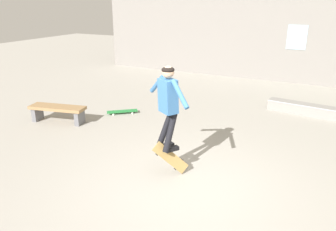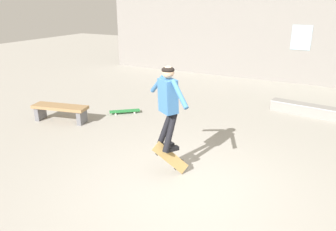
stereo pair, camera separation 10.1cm
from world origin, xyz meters
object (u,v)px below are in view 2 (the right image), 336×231
at_px(skate_ledge, 309,110).
at_px(skateboard_resting, 125,111).
at_px(park_bench, 60,110).
at_px(skateboard_flipping, 171,158).
at_px(skater, 168,101).

xyz_separation_m(skate_ledge, skateboard_resting, (-4.69, -2.30, -0.08)).
height_order(park_bench, skate_ledge, park_bench).
relative_size(skate_ledge, skateboard_flipping, 3.08).
bearing_deg(skate_ledge, park_bench, -140.94).
distance_m(park_bench, skater, 4.16).
bearing_deg(skater, park_bench, 106.40).
bearing_deg(skateboard_flipping, skater, 129.45).
height_order(skate_ledge, skateboard_flipping, skateboard_flipping).
bearing_deg(skateboard_flipping, skateboard_resting, 98.90).
relative_size(park_bench, skater, 1.01).
distance_m(skate_ledge, skateboard_resting, 5.23).
relative_size(skate_ledge, skater, 1.39).
xyz_separation_m(skater, skateboard_flipping, (0.06, -0.01, -1.08)).
xyz_separation_m(park_bench, skateboard_flipping, (3.89, -1.18, 0.04)).
distance_m(skater, skateboard_resting, 3.91).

